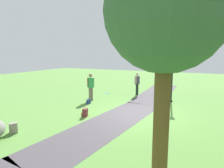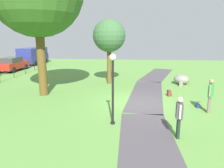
# 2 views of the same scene
# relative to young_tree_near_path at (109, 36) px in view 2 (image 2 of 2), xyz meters

# --- Properties ---
(ground_plane) EXTENTS (48.00, 48.00, 0.00)m
(ground_plane) POSITION_rel_young_tree_near_path_xyz_m (-4.93, -2.18, -3.85)
(ground_plane) COLOR #5D9141
(footpath_segment_near) EXTENTS (8.04, 2.26, 0.01)m
(footpath_segment_near) POSITION_rel_young_tree_near_path_xyz_m (-10.93, -2.53, -3.85)
(footpath_segment_near) COLOR #4A454A
(footpath_segment_near) RESTS_ON ground
(footpath_segment_mid) EXTENTS (8.18, 2.98, 0.01)m
(footpath_segment_mid) POSITION_rel_young_tree_near_path_xyz_m (-2.95, -2.89, -3.85)
(footpath_segment_mid) COLOR #4A454A
(footpath_segment_mid) RESTS_ON ground
(footpath_segment_far) EXTENTS (8.26, 4.32, 0.01)m
(footpath_segment_far) POSITION_rel_young_tree_near_path_xyz_m (4.85, -4.50, -3.85)
(footpath_segment_far) COLOR #4A454A
(footpath_segment_far) RESTS_ON ground
(young_tree_near_path) EXTENTS (2.60, 2.60, 5.21)m
(young_tree_near_path) POSITION_rel_young_tree_near_path_xyz_m (0.00, 0.00, 0.00)
(young_tree_near_path) COLOR brown
(young_tree_near_path) RESTS_ON ground
(lamp_post) EXTENTS (0.28, 0.28, 3.12)m
(lamp_post) POSITION_rel_young_tree_near_path_xyz_m (-8.29, -1.06, -1.90)
(lamp_post) COLOR black
(lamp_post) RESTS_ON ground
(lawn_boulder) EXTENTS (1.66, 1.61, 0.78)m
(lawn_boulder) POSITION_rel_young_tree_near_path_xyz_m (0.36, -5.91, -3.46)
(lawn_boulder) COLOR gray
(lawn_boulder) RESTS_ON ground
(woman_with_handbag) EXTENTS (0.47, 0.38, 1.76)m
(woman_with_handbag) POSITION_rel_young_tree_near_path_xyz_m (-6.39, -5.83, -2.82)
(woman_with_handbag) COLOR #715E57
(woman_with_handbag) RESTS_ON ground
(man_near_boulder) EXTENTS (0.52, 0.28, 1.64)m
(man_near_boulder) POSITION_rel_young_tree_near_path_xyz_m (-9.38, -3.68, -2.91)
(man_near_boulder) COLOR #1C2D24
(man_near_boulder) RESTS_ON ground
(handbag_on_grass) EXTENTS (0.32, 0.28, 0.31)m
(handbag_on_grass) POSITION_rel_young_tree_near_path_xyz_m (-5.59, -5.51, -3.71)
(handbag_on_grass) COLOR navy
(handbag_on_grass) RESTS_ON ground
(backpack_by_boulder) EXTENTS (0.34, 0.35, 0.40)m
(backpack_by_boulder) POSITION_rel_young_tree_near_path_xyz_m (-0.55, -5.72, -3.66)
(backpack_by_boulder) COLOR gray
(backpack_by_boulder) RESTS_ON ground
(spare_backpack_on_lawn) EXTENTS (0.32, 0.31, 0.40)m
(spare_backpack_on_lawn) POSITION_rel_young_tree_near_path_xyz_m (-3.42, -4.33, -3.66)
(spare_backpack_on_lawn) COLOR brown
(spare_backpack_on_lawn) RESTS_ON ground
(parked_sedan_red) EXTENTS (4.34, 1.90, 1.56)m
(parked_sedan_red) POSITION_rel_young_tree_near_path_xyz_m (5.56, 11.66, -3.04)
(parked_sedan_red) COLOR red
(parked_sedan_red) RESTS_ON ground
(delivery_van) EXTENTS (5.22, 2.56, 2.30)m
(delivery_van) POSITION_rel_young_tree_near_path_xyz_m (11.55, 12.07, -2.59)
(delivery_van) COLOR navy
(delivery_van) RESTS_ON ground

